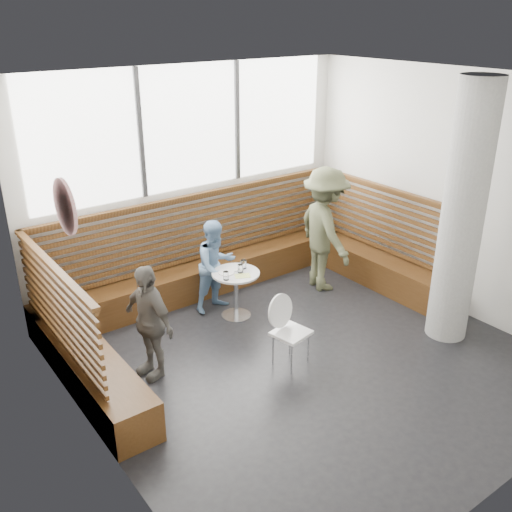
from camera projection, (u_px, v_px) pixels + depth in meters
room at (311, 234)px, 6.15m from camera, size 5.00×5.00×3.20m
booth at (223, 277)px, 7.93m from camera, size 5.00×2.50×1.44m
concrete_column at (463, 216)px, 6.72m from camera, size 0.50×0.50×3.20m
wall_art at (65, 207)px, 4.82m from camera, size 0.03×0.50×0.50m
cafe_table at (236, 285)px, 7.57m from camera, size 0.64×0.64×0.65m
cafe_chair at (288, 325)px, 6.57m from camera, size 0.41×0.40×0.85m
adult_man at (325, 230)px, 8.23m from camera, size 0.95×1.31×1.83m
child_back at (216, 266)px, 7.71m from camera, size 0.67×0.55×1.29m
child_left at (149, 322)px, 6.28m from camera, size 0.46×0.83×1.35m
plate_near at (226, 273)px, 7.48m from camera, size 0.21×0.21×0.01m
plate_far at (234, 268)px, 7.60m from camera, size 0.19×0.19×0.01m
glass_left at (226, 276)px, 7.27m from camera, size 0.07×0.07×0.11m
glass_mid at (240, 269)px, 7.48m from camera, size 0.07×0.07×0.11m
glass_right at (244, 264)px, 7.59m from camera, size 0.08×0.08×0.12m
menu_card at (243, 276)px, 7.40m from camera, size 0.24×0.21×0.00m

